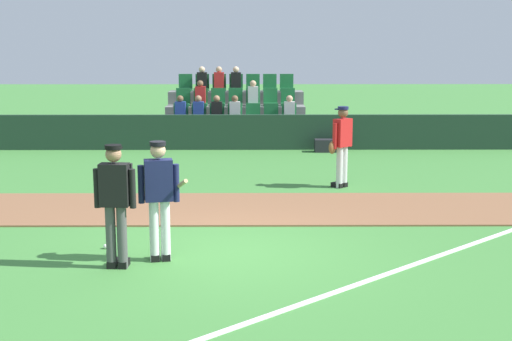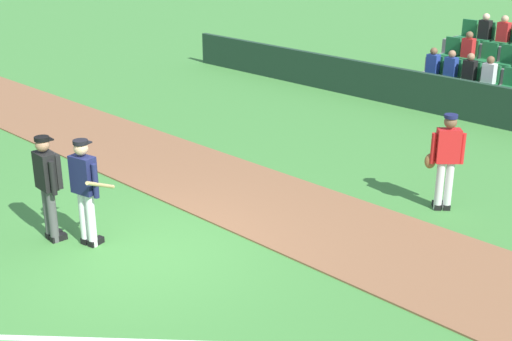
{
  "view_description": "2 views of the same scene",
  "coord_description": "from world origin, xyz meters",
  "px_view_note": "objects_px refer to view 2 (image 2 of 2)",
  "views": [
    {
      "loc": [
        0.51,
        -10.41,
        3.2
      ],
      "look_at": [
        0.58,
        1.37,
        1.0
      ],
      "focal_mm": 50.0,
      "sensor_mm": 36.0,
      "label": 1
    },
    {
      "loc": [
        8.04,
        -5.63,
        5.04
      ],
      "look_at": [
        0.48,
        2.03,
        0.95
      ],
      "focal_mm": 48.57,
      "sensor_mm": 36.0,
      "label": 2
    }
  ],
  "objects_px": {
    "batter_navy_jersey": "(85,189)",
    "runner_red_jersey": "(446,159)",
    "umpire_home_plate": "(48,182)",
    "baseball": "(90,214)"
  },
  "relations": [
    {
      "from": "umpire_home_plate",
      "to": "baseball",
      "type": "height_order",
      "value": "umpire_home_plate"
    },
    {
      "from": "baseball",
      "to": "umpire_home_plate",
      "type": "bearing_deg",
      "value": -68.56
    },
    {
      "from": "batter_navy_jersey",
      "to": "baseball",
      "type": "xyz_separation_m",
      "value": [
        -0.93,
        0.6,
        -0.93
      ]
    },
    {
      "from": "batter_navy_jersey",
      "to": "runner_red_jersey",
      "type": "distance_m",
      "value": 6.12
    },
    {
      "from": "umpire_home_plate",
      "to": "runner_red_jersey",
      "type": "xyz_separation_m",
      "value": [
        3.84,
        5.48,
        -0.04
      ]
    },
    {
      "from": "batter_navy_jersey",
      "to": "runner_red_jersey",
      "type": "bearing_deg",
      "value": 57.71
    },
    {
      "from": "batter_navy_jersey",
      "to": "runner_red_jersey",
      "type": "relative_size",
      "value": 1.0
    },
    {
      "from": "batter_navy_jersey",
      "to": "baseball",
      "type": "height_order",
      "value": "batter_navy_jersey"
    },
    {
      "from": "runner_red_jersey",
      "to": "batter_navy_jersey",
      "type": "bearing_deg",
      "value": -122.29
    },
    {
      "from": "batter_navy_jersey",
      "to": "runner_red_jersey",
      "type": "xyz_separation_m",
      "value": [
        3.27,
        5.17,
        -0.01
      ]
    }
  ]
}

